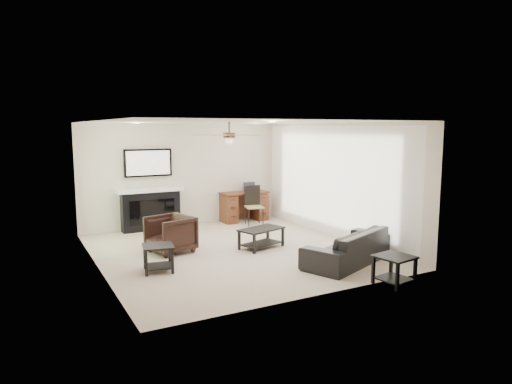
% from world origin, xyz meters
% --- Properties ---
extents(room_shell, '(5.50, 5.54, 2.52)m').
position_xyz_m(room_shell, '(0.19, 0.08, 1.68)').
color(room_shell, beige).
rests_on(room_shell, ground).
extents(sofa, '(2.17, 1.48, 0.59)m').
position_xyz_m(sofa, '(1.51, -1.67, 0.30)').
color(sofa, black).
rests_on(sofa, ground).
extents(armchair, '(0.95, 0.93, 0.72)m').
position_xyz_m(armchair, '(-1.09, 0.48, 0.36)').
color(armchair, black).
rests_on(armchair, ground).
extents(coffee_table, '(1.01, 0.74, 0.40)m').
position_xyz_m(coffee_table, '(0.61, -0.07, 0.20)').
color(coffee_table, black).
rests_on(coffee_table, ground).
extents(end_table_near, '(0.59, 0.59, 0.45)m').
position_xyz_m(end_table_near, '(1.36, -2.92, 0.23)').
color(end_table_near, black).
rests_on(end_table_near, ground).
extents(end_table_left, '(0.59, 0.59, 0.45)m').
position_xyz_m(end_table_left, '(-1.64, -0.57, 0.23)').
color(end_table_left, black).
rests_on(end_table_left, ground).
extents(fireplace_unit, '(1.52, 0.34, 1.91)m').
position_xyz_m(fireplace_unit, '(-0.88, 2.58, 0.95)').
color(fireplace_unit, black).
rests_on(fireplace_unit, ground).
extents(desk, '(1.22, 0.56, 0.76)m').
position_xyz_m(desk, '(1.52, 2.49, 0.38)').
color(desk, '#411C10').
rests_on(desk, ground).
extents(desk_chair, '(0.51, 0.53, 0.97)m').
position_xyz_m(desk_chair, '(1.52, 1.94, 0.48)').
color(desk_chair, black).
rests_on(desk_chair, ground).
extents(laptop, '(0.33, 0.24, 0.23)m').
position_xyz_m(laptop, '(1.72, 2.47, 0.88)').
color(laptop, black).
rests_on(laptop, desk).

